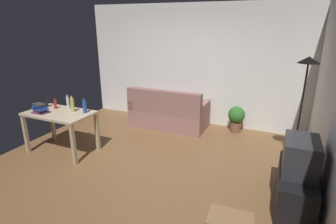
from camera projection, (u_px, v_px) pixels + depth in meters
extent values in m
cube|color=brown|center=(152.00, 161.00, 4.68)|extent=(5.20, 4.40, 0.02)
cube|color=white|center=(193.00, 65.00, 6.17)|extent=(5.20, 0.10, 2.70)
cube|color=#996B66|center=(169.00, 118.00, 6.18)|extent=(1.70, 0.84, 0.40)
cube|color=#8C625D|center=(163.00, 102.00, 5.74)|extent=(1.70, 0.16, 0.52)
cube|color=#926661|center=(202.00, 109.00, 5.80)|extent=(0.16, 0.84, 0.22)
cube|color=#926661|center=(140.00, 101.00, 6.37)|extent=(0.16, 0.84, 0.22)
cube|color=black|center=(295.00, 187.00, 3.50)|extent=(0.44, 1.10, 0.48)
cube|color=#2D2D33|center=(301.00, 156.00, 3.35)|extent=(0.40, 0.60, 0.44)
cube|color=black|center=(319.00, 159.00, 3.28)|extent=(0.01, 0.52, 0.36)
cylinder|color=black|center=(292.00, 164.00, 4.52)|extent=(0.26, 0.26, 0.03)
cylinder|color=black|center=(300.00, 116.00, 4.25)|extent=(0.03, 0.03, 1.68)
cone|color=black|center=(309.00, 60.00, 3.97)|extent=(0.32, 0.32, 0.10)
cube|color=#C6B28E|center=(59.00, 113.00, 4.80)|extent=(1.21, 0.72, 0.04)
cube|color=tan|center=(26.00, 134.00, 4.87)|extent=(0.06, 0.06, 0.72)
cube|color=tan|center=(73.00, 145.00, 4.44)|extent=(0.06, 0.06, 0.72)
cube|color=tan|center=(52.00, 123.00, 5.41)|extent=(0.06, 0.06, 0.72)
cube|color=tan|center=(97.00, 132.00, 4.97)|extent=(0.06, 0.06, 0.72)
cylinder|color=brown|center=(235.00, 127.00, 5.88)|extent=(0.24, 0.24, 0.22)
sphere|color=#2D6B28|center=(236.00, 115.00, 5.79)|extent=(0.36, 0.36, 0.36)
cylinder|color=black|center=(47.00, 102.00, 5.06)|extent=(0.06, 0.06, 0.19)
cylinder|color=black|center=(46.00, 96.00, 5.03)|extent=(0.03, 0.03, 0.04)
cylinder|color=#AD2323|center=(55.00, 104.00, 4.97)|extent=(0.05, 0.05, 0.16)
cylinder|color=#AD2323|center=(55.00, 99.00, 4.94)|extent=(0.02, 0.02, 0.04)
cylinder|color=silver|center=(68.00, 103.00, 4.96)|extent=(0.05, 0.05, 0.22)
cylinder|color=silver|center=(67.00, 96.00, 4.92)|extent=(0.02, 0.02, 0.04)
cylinder|color=#BCB24C|center=(72.00, 105.00, 4.77)|extent=(0.07, 0.07, 0.25)
cylinder|color=#BCB24C|center=(71.00, 97.00, 4.73)|extent=(0.03, 0.03, 0.04)
cylinder|color=#2347A3|center=(85.00, 107.00, 4.72)|extent=(0.07, 0.07, 0.22)
cylinder|color=#2347A3|center=(84.00, 100.00, 4.68)|extent=(0.03, 0.03, 0.04)
cube|color=#593372|center=(40.00, 112.00, 4.74)|extent=(0.26, 0.16, 0.03)
cube|color=maroon|center=(40.00, 110.00, 4.73)|extent=(0.19, 0.19, 0.04)
cube|color=navy|center=(40.00, 109.00, 4.71)|extent=(0.29, 0.23, 0.03)
cube|color=navy|center=(40.00, 107.00, 4.71)|extent=(0.27, 0.19, 0.03)
cube|color=navy|center=(39.00, 106.00, 4.68)|extent=(0.19, 0.15, 0.02)
cube|color=#333338|center=(39.00, 104.00, 4.68)|extent=(0.25, 0.18, 0.03)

